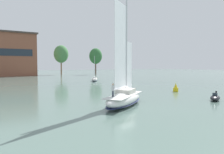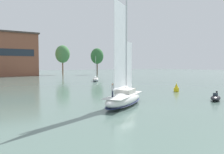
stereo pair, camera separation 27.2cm
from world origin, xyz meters
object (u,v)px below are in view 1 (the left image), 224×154
tree_shore_left (61,54)px  sailboat_moored_near_marina (120,76)px  tree_shore_center (96,56)px  sailboat_main (124,97)px  sailboat_moored_mid_channel (94,79)px  motor_tender (215,98)px  channel_buoy (176,88)px

tree_shore_left → sailboat_moored_near_marina: tree_shore_left is taller
tree_shore_center → sailboat_main: bearing=-116.0°
sailboat_main → sailboat_moored_mid_channel: (16.89, 40.10, -0.56)m
sailboat_moored_near_marina → motor_tender: sailboat_moored_near_marina is taller
tree_shore_left → sailboat_moored_near_marina: 41.56m
tree_shore_left → sailboat_main: size_ratio=1.10×
sailboat_moored_near_marina → sailboat_moored_mid_channel: sailboat_moored_near_marina is taller
sailboat_moored_near_marina → channel_buoy: size_ratio=4.80×
sailboat_main → sailboat_moored_near_marina: sailboat_main is taller
sailboat_main → sailboat_moored_mid_channel: sailboat_main is taller
sailboat_moored_mid_channel → motor_tender: sailboat_moored_mid_channel is taller
tree_shore_center → channel_buoy: size_ratio=7.83×
sailboat_main → tree_shore_center: bearing=64.0°
tree_shore_center → sailboat_main: (-40.35, -82.71, -8.98)m
sailboat_moored_near_marina → motor_tender: size_ratio=2.47×
motor_tender → channel_buoy: channel_buoy is taller
channel_buoy → tree_shore_center: bearing=73.2°
motor_tender → channel_buoy: bearing=71.5°
sailboat_moored_mid_channel → motor_tender: (-3.11, -44.29, -0.14)m
motor_tender → sailboat_main: bearing=163.1°
tree_shore_center → sailboat_moored_mid_channel: 49.57m
tree_shore_center → tree_shore_left: bearing=155.5°
motor_tender → channel_buoy: 11.24m
sailboat_moored_mid_channel → channel_buoy: bearing=-89.2°
tree_shore_center → sailboat_moored_mid_channel: tree_shore_center is taller
sailboat_moored_near_marina → channel_buoy: (-17.83, -45.45, 0.12)m
tree_shore_left → sailboat_main: (-23.47, -90.39, -9.95)m
sailboat_moored_mid_channel → tree_shore_center: bearing=61.2°
tree_shore_center → sailboat_moored_mid_channel: size_ratio=1.75×
channel_buoy → sailboat_main: bearing=-159.6°
sailboat_main → sailboat_moored_near_marina: (35.18, 51.91, -0.52)m
tree_shore_left → tree_shore_center: (16.87, -7.68, -0.97)m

